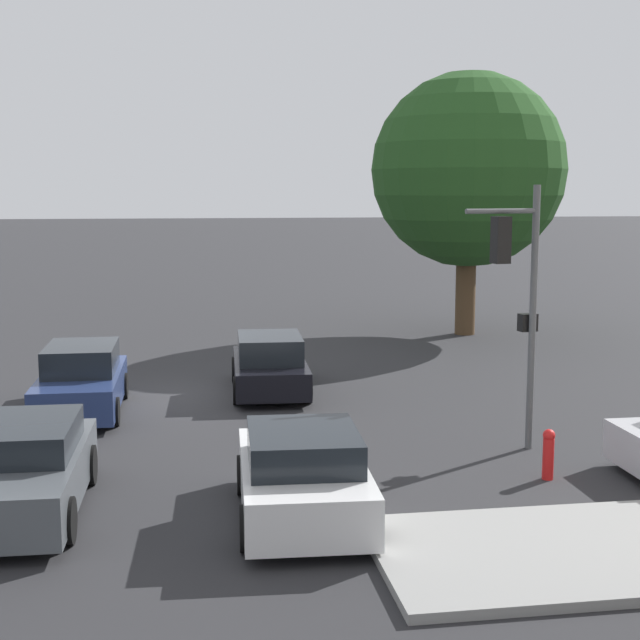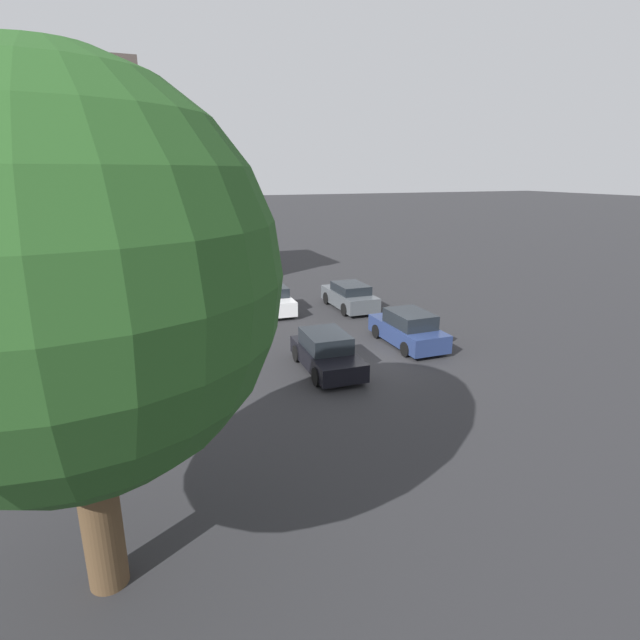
{
  "view_description": "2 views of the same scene",
  "coord_description": "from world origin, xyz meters",
  "px_view_note": "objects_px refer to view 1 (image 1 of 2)",
  "views": [
    {
      "loc": [
        22.26,
        0.15,
        5.12
      ],
      "look_at": [
        0.93,
        3.48,
        1.99
      ],
      "focal_mm": 50.0,
      "sensor_mm": 36.0,
      "label": 1
    },
    {
      "loc": [
        -16.94,
        9.34,
        7.5
      ],
      "look_at": [
        0.11,
        2.55,
        2.04
      ],
      "focal_mm": 28.0,
      "sensor_mm": 36.0,
      "label": 2
    }
  ],
  "objects_px": {
    "street_tree": "(468,170)",
    "traffic_signal": "(517,281)",
    "crossing_car_1": "(82,381)",
    "crossing_car_2": "(270,365)",
    "fire_hydrant": "(548,453)",
    "crossing_car_3": "(24,470)",
    "crossing_car_0": "(303,476)"
  },
  "relations": [
    {
      "from": "crossing_car_1",
      "to": "crossing_car_3",
      "type": "relative_size",
      "value": 0.98
    },
    {
      "from": "crossing_car_0",
      "to": "fire_hydrant",
      "type": "height_order",
      "value": "crossing_car_0"
    },
    {
      "from": "crossing_car_2",
      "to": "fire_hydrant",
      "type": "height_order",
      "value": "crossing_car_2"
    },
    {
      "from": "street_tree",
      "to": "crossing_car_3",
      "type": "height_order",
      "value": "street_tree"
    },
    {
      "from": "traffic_signal",
      "to": "crossing_car_3",
      "type": "relative_size",
      "value": 1.19
    },
    {
      "from": "crossing_car_2",
      "to": "crossing_car_3",
      "type": "relative_size",
      "value": 0.96
    },
    {
      "from": "traffic_signal",
      "to": "crossing_car_3",
      "type": "height_order",
      "value": "traffic_signal"
    },
    {
      "from": "street_tree",
      "to": "traffic_signal",
      "type": "bearing_deg",
      "value": -14.36
    },
    {
      "from": "traffic_signal",
      "to": "fire_hydrant",
      "type": "height_order",
      "value": "traffic_signal"
    },
    {
      "from": "street_tree",
      "to": "crossing_car_2",
      "type": "relative_size",
      "value": 2.2
    },
    {
      "from": "crossing_car_1",
      "to": "fire_hydrant",
      "type": "bearing_deg",
      "value": 54.88
    },
    {
      "from": "crossing_car_2",
      "to": "crossing_car_3",
      "type": "xyz_separation_m",
      "value": [
        8.01,
        -4.73,
        0.0
      ]
    },
    {
      "from": "street_tree",
      "to": "crossing_car_3",
      "type": "bearing_deg",
      "value": -37.72
    },
    {
      "from": "street_tree",
      "to": "traffic_signal",
      "type": "distance_m",
      "value": 14.78
    },
    {
      "from": "street_tree",
      "to": "crossing_car_0",
      "type": "bearing_deg",
      "value": -25.59
    },
    {
      "from": "crossing_car_1",
      "to": "fire_hydrant",
      "type": "distance_m",
      "value": 10.8
    },
    {
      "from": "crossing_car_1",
      "to": "fire_hydrant",
      "type": "height_order",
      "value": "crossing_car_1"
    },
    {
      "from": "traffic_signal",
      "to": "fire_hydrant",
      "type": "bearing_deg",
      "value": 169.71
    },
    {
      "from": "street_tree",
      "to": "crossing_car_0",
      "type": "relative_size",
      "value": 2.31
    },
    {
      "from": "crossing_car_1",
      "to": "crossing_car_3",
      "type": "xyz_separation_m",
      "value": [
        6.63,
        -0.2,
        -0.03
      ]
    },
    {
      "from": "traffic_signal",
      "to": "fire_hydrant",
      "type": "relative_size",
      "value": 5.69
    },
    {
      "from": "street_tree",
      "to": "fire_hydrant",
      "type": "bearing_deg",
      "value": -12.88
    },
    {
      "from": "traffic_signal",
      "to": "street_tree",
      "type": "bearing_deg",
      "value": -23.3
    },
    {
      "from": "crossing_car_2",
      "to": "crossing_car_3",
      "type": "distance_m",
      "value": 9.3
    },
    {
      "from": "street_tree",
      "to": "crossing_car_2",
      "type": "bearing_deg",
      "value": -43.53
    },
    {
      "from": "crossing_car_0",
      "to": "crossing_car_3",
      "type": "height_order",
      "value": "crossing_car_3"
    },
    {
      "from": "street_tree",
      "to": "crossing_car_3",
      "type": "relative_size",
      "value": 2.11
    },
    {
      "from": "crossing_car_0",
      "to": "crossing_car_1",
      "type": "height_order",
      "value": "crossing_car_1"
    },
    {
      "from": "street_tree",
      "to": "crossing_car_0",
      "type": "distance_m",
      "value": 19.8
    },
    {
      "from": "crossing_car_1",
      "to": "crossing_car_2",
      "type": "relative_size",
      "value": 1.02
    },
    {
      "from": "street_tree",
      "to": "fire_hydrant",
      "type": "xyz_separation_m",
      "value": [
        16.0,
        -3.66,
        -5.35
      ]
    },
    {
      "from": "crossing_car_3",
      "to": "fire_hydrant",
      "type": "relative_size",
      "value": 4.78
    }
  ]
}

